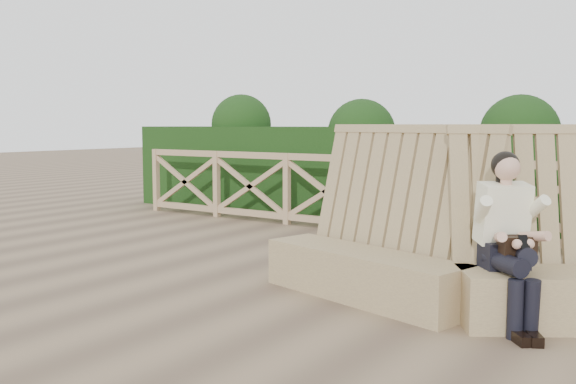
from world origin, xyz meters
The scene contains 5 objects.
ground centered at (0.00, 0.00, 0.00)m, with size 60.00×60.00×0.00m, color brown.
bench centered at (1.75, 0.62, 0.39)m, with size 3.80×1.74×1.56m.
woman centered at (2.11, 0.36, 0.71)m, with size 0.70×0.80×1.33m.
guardrail centered at (0.00, 3.50, 0.55)m, with size 10.10×0.09×1.10m.
hedge centered at (0.00, 4.70, 0.75)m, with size 12.00×1.20×1.50m, color black.
Camera 1 is at (3.48, -4.54, 1.53)m, focal length 40.00 mm.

